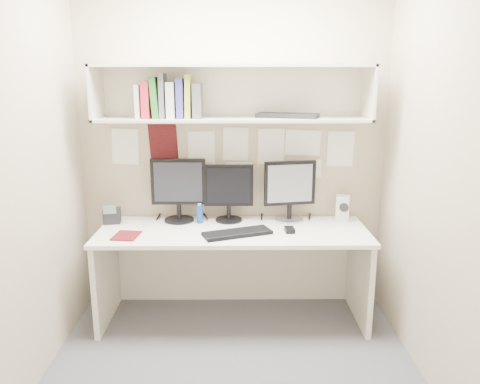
{
  "coord_description": "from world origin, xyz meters",
  "views": [
    {
      "loc": [
        0.03,
        -2.67,
        1.82
      ],
      "look_at": [
        0.05,
        0.35,
        1.09
      ],
      "focal_mm": 35.0,
      "sensor_mm": 36.0,
      "label": 1
    }
  ],
  "objects_px": {
    "monitor_left": "(178,188)",
    "maroon_notebook": "(126,236)",
    "monitor_center": "(229,190)",
    "speaker": "(342,208)",
    "desk_phone": "(112,215)",
    "keyboard": "(237,233)",
    "monitor_right": "(290,189)",
    "desk": "(233,274)"
  },
  "relations": [
    {
      "from": "monitor_left",
      "to": "maroon_notebook",
      "type": "relative_size",
      "value": 2.39
    },
    {
      "from": "monitor_center",
      "to": "speaker",
      "type": "relative_size",
      "value": 2.21
    },
    {
      "from": "desk_phone",
      "to": "maroon_notebook",
      "type": "bearing_deg",
      "value": -68.54
    },
    {
      "from": "keyboard",
      "to": "monitor_center",
      "type": "bearing_deg",
      "value": 79.78
    },
    {
      "from": "monitor_right",
      "to": "maroon_notebook",
      "type": "xyz_separation_m",
      "value": [
        -1.2,
        -0.38,
        -0.25
      ]
    },
    {
      "from": "desk",
      "to": "monitor_right",
      "type": "bearing_deg",
      "value": 26.39
    },
    {
      "from": "desk",
      "to": "monitor_left",
      "type": "relative_size",
      "value": 4.05
    },
    {
      "from": "desk",
      "to": "monitor_left",
      "type": "bearing_deg",
      "value": 152.76
    },
    {
      "from": "keyboard",
      "to": "speaker",
      "type": "height_order",
      "value": "speaker"
    },
    {
      "from": "keyboard",
      "to": "desk",
      "type": "bearing_deg",
      "value": 82.35
    },
    {
      "from": "monitor_left",
      "to": "keyboard",
      "type": "height_order",
      "value": "monitor_left"
    },
    {
      "from": "monitor_left",
      "to": "maroon_notebook",
      "type": "height_order",
      "value": "monitor_left"
    },
    {
      "from": "monitor_right",
      "to": "speaker",
      "type": "distance_m",
      "value": 0.45
    },
    {
      "from": "keyboard",
      "to": "maroon_notebook",
      "type": "xyz_separation_m",
      "value": [
        -0.79,
        -0.03,
        -0.01
      ]
    },
    {
      "from": "monitor_left",
      "to": "desk_phone",
      "type": "distance_m",
      "value": 0.56
    },
    {
      "from": "keyboard",
      "to": "desk_phone",
      "type": "xyz_separation_m",
      "value": [
        -0.97,
        0.29,
        0.05
      ]
    },
    {
      "from": "monitor_right",
      "to": "keyboard",
      "type": "distance_m",
      "value": 0.59
    },
    {
      "from": "monitor_right",
      "to": "speaker",
      "type": "xyz_separation_m",
      "value": [
        0.42,
        -0.01,
        -0.16
      ]
    },
    {
      "from": "speaker",
      "to": "maroon_notebook",
      "type": "bearing_deg",
      "value": -154.46
    },
    {
      "from": "monitor_center",
      "to": "keyboard",
      "type": "xyz_separation_m",
      "value": [
        0.07,
        -0.35,
        -0.23
      ]
    },
    {
      "from": "monitor_left",
      "to": "desk_phone",
      "type": "xyz_separation_m",
      "value": [
        -0.51,
        -0.06,
        -0.21
      ]
    },
    {
      "from": "speaker",
      "to": "maroon_notebook",
      "type": "xyz_separation_m",
      "value": [
        -1.62,
        -0.37,
        -0.1
      ]
    },
    {
      "from": "speaker",
      "to": "desk",
      "type": "bearing_deg",
      "value": -153.64
    },
    {
      "from": "keyboard",
      "to": "desk_phone",
      "type": "height_order",
      "value": "desk_phone"
    },
    {
      "from": "monitor_left",
      "to": "monitor_right",
      "type": "xyz_separation_m",
      "value": [
        0.87,
        0.0,
        -0.01
      ]
    },
    {
      "from": "monitor_center",
      "to": "desk_phone",
      "type": "height_order",
      "value": "monitor_center"
    },
    {
      "from": "monitor_right",
      "to": "desk_phone",
      "type": "xyz_separation_m",
      "value": [
        -1.38,
        -0.06,
        -0.2
      ]
    },
    {
      "from": "monitor_left",
      "to": "keyboard",
      "type": "relative_size",
      "value": 1.01
    },
    {
      "from": "monitor_left",
      "to": "desk",
      "type": "bearing_deg",
      "value": -26.45
    },
    {
      "from": "monitor_right",
      "to": "desk_phone",
      "type": "distance_m",
      "value": 1.4
    },
    {
      "from": "monitor_left",
      "to": "speaker",
      "type": "relative_size",
      "value": 2.45
    },
    {
      "from": "monitor_left",
      "to": "keyboard",
      "type": "bearing_deg",
      "value": -36.76
    },
    {
      "from": "maroon_notebook",
      "to": "keyboard",
      "type": "bearing_deg",
      "value": 8.44
    },
    {
      "from": "keyboard",
      "to": "speaker",
      "type": "relative_size",
      "value": 2.43
    },
    {
      "from": "monitor_left",
      "to": "speaker",
      "type": "bearing_deg",
      "value": 0.44
    },
    {
      "from": "desk_phone",
      "to": "monitor_left",
      "type": "bearing_deg",
      "value": -1.27
    },
    {
      "from": "keyboard",
      "to": "desk_phone",
      "type": "relative_size",
      "value": 3.19
    },
    {
      "from": "monitor_center",
      "to": "desk_phone",
      "type": "bearing_deg",
      "value": -175.83
    },
    {
      "from": "desk",
      "to": "speaker",
      "type": "relative_size",
      "value": 9.91
    },
    {
      "from": "monitor_left",
      "to": "keyboard",
      "type": "distance_m",
      "value": 0.63
    },
    {
      "from": "desk",
      "to": "keyboard",
      "type": "relative_size",
      "value": 4.08
    },
    {
      "from": "monitor_center",
      "to": "keyboard",
      "type": "height_order",
      "value": "monitor_center"
    }
  ]
}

